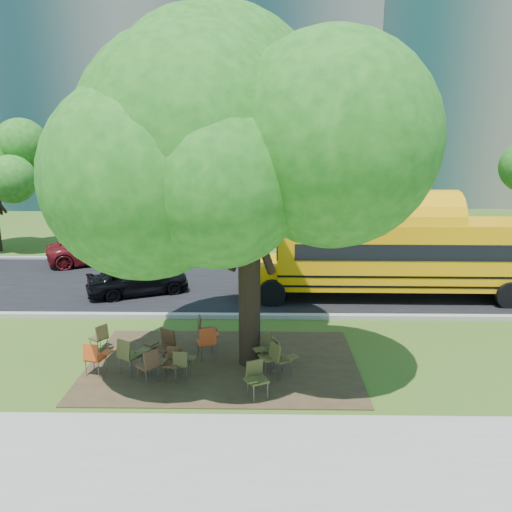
{
  "coord_description": "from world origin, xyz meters",
  "views": [
    {
      "loc": [
        2.07,
        -12.6,
        5.76
      ],
      "look_at": [
        1.82,
        3.2,
        2.07
      ],
      "focal_mm": 35.0,
      "sensor_mm": 36.0,
      "label": 1
    }
  ],
  "objects_px": {
    "chair_7": "(280,356)",
    "bg_car_red": "(100,249)",
    "chair_8": "(100,335)",
    "black_car": "(138,278)",
    "chair_2": "(150,363)",
    "chair_9": "(164,344)",
    "main_tree": "(249,143)",
    "school_bus": "(418,254)",
    "chair_3": "(172,360)",
    "chair_1": "(129,353)",
    "chair_10": "(204,328)",
    "chair_5": "(256,376)",
    "chair_4": "(182,362)",
    "chair_0": "(95,356)",
    "chair_6": "(271,353)",
    "chair_12": "(268,346)",
    "chair_11": "(208,340)"
  },
  "relations": [
    {
      "from": "chair_1",
      "to": "chair_4",
      "type": "distance_m",
      "value": 1.38
    },
    {
      "from": "chair_4",
      "to": "chair_8",
      "type": "bearing_deg",
      "value": 153.51
    },
    {
      "from": "main_tree",
      "to": "chair_8",
      "type": "relative_size",
      "value": 11.23
    },
    {
      "from": "main_tree",
      "to": "school_bus",
      "type": "bearing_deg",
      "value": 43.77
    },
    {
      "from": "chair_0",
      "to": "chair_4",
      "type": "xyz_separation_m",
      "value": [
        2.2,
        -0.16,
        -0.07
      ]
    },
    {
      "from": "chair_1",
      "to": "chair_6",
      "type": "xyz_separation_m",
      "value": [
        3.52,
        0.13,
        -0.02
      ]
    },
    {
      "from": "chair_7",
      "to": "bg_car_red",
      "type": "xyz_separation_m",
      "value": [
        -8.25,
        11.71,
        0.1
      ]
    },
    {
      "from": "chair_8",
      "to": "bg_car_red",
      "type": "distance_m",
      "value": 10.82
    },
    {
      "from": "chair_0",
      "to": "chair_2",
      "type": "xyz_separation_m",
      "value": [
        1.45,
        -0.38,
        0.0
      ]
    },
    {
      "from": "school_bus",
      "to": "chair_7",
      "type": "relative_size",
      "value": 12.94
    },
    {
      "from": "chair_5",
      "to": "chair_8",
      "type": "relative_size",
      "value": 1.06
    },
    {
      "from": "bg_car_red",
      "to": "chair_3",
      "type": "bearing_deg",
      "value": -179.11
    },
    {
      "from": "chair_1",
      "to": "chair_7",
      "type": "relative_size",
      "value": 1.06
    },
    {
      "from": "chair_3",
      "to": "chair_5",
      "type": "relative_size",
      "value": 0.92
    },
    {
      "from": "chair_2",
      "to": "chair_8",
      "type": "xyz_separation_m",
      "value": [
        -1.77,
        1.79,
        -0.04
      ]
    },
    {
      "from": "chair_8",
      "to": "chair_9",
      "type": "height_order",
      "value": "chair_9"
    },
    {
      "from": "chair_8",
      "to": "chair_10",
      "type": "relative_size",
      "value": 0.93
    },
    {
      "from": "chair_2",
      "to": "chair_10",
      "type": "relative_size",
      "value": 1.0
    },
    {
      "from": "chair_9",
      "to": "bg_car_red",
      "type": "height_order",
      "value": "bg_car_red"
    },
    {
      "from": "main_tree",
      "to": "black_car",
      "type": "relative_size",
      "value": 2.47
    },
    {
      "from": "school_bus",
      "to": "chair_1",
      "type": "height_order",
      "value": "school_bus"
    },
    {
      "from": "chair_12",
      "to": "chair_4",
      "type": "bearing_deg",
      "value": -24.92
    },
    {
      "from": "chair_3",
      "to": "bg_car_red",
      "type": "relative_size",
      "value": 0.17
    },
    {
      "from": "chair_0",
      "to": "chair_12",
      "type": "bearing_deg",
      "value": 22.34
    },
    {
      "from": "chair_8",
      "to": "chair_12",
      "type": "distance_m",
      "value": 4.69
    },
    {
      "from": "chair_2",
      "to": "chair_9",
      "type": "distance_m",
      "value": 1.02
    },
    {
      "from": "school_bus",
      "to": "chair_3",
      "type": "bearing_deg",
      "value": -139.29
    },
    {
      "from": "chair_0",
      "to": "chair_6",
      "type": "xyz_separation_m",
      "value": [
        4.37,
        0.17,
        0.03
      ]
    },
    {
      "from": "chair_10",
      "to": "chair_8",
      "type": "bearing_deg",
      "value": -94.16
    },
    {
      "from": "chair_6",
      "to": "chair_11",
      "type": "xyz_separation_m",
      "value": [
        -1.67,
        0.81,
        0.0
      ]
    },
    {
      "from": "chair_7",
      "to": "chair_8",
      "type": "relative_size",
      "value": 1.11
    },
    {
      "from": "chair_2",
      "to": "chair_5",
      "type": "bearing_deg",
      "value": -60.79
    },
    {
      "from": "school_bus",
      "to": "chair_11",
      "type": "bearing_deg",
      "value": -141.5
    },
    {
      "from": "chair_0",
      "to": "chair_7",
      "type": "xyz_separation_m",
      "value": [
        4.58,
        -0.01,
        0.02
      ]
    },
    {
      "from": "chair_2",
      "to": "chair_11",
      "type": "distance_m",
      "value": 1.84
    },
    {
      "from": "chair_8",
      "to": "black_car",
      "type": "distance_m",
      "value": 5.32
    },
    {
      "from": "chair_4",
      "to": "chair_9",
      "type": "xyz_separation_m",
      "value": [
        -0.6,
        0.79,
        0.12
      ]
    },
    {
      "from": "chair_5",
      "to": "black_car",
      "type": "relative_size",
      "value": 0.23
    },
    {
      "from": "school_bus",
      "to": "bg_car_red",
      "type": "height_order",
      "value": "school_bus"
    },
    {
      "from": "chair_7",
      "to": "chair_1",
      "type": "bearing_deg",
      "value": -122.95
    },
    {
      "from": "chair_9",
      "to": "black_car",
      "type": "distance_m",
      "value": 6.47
    },
    {
      "from": "chair_2",
      "to": "chair_12",
      "type": "distance_m",
      "value": 3.04
    },
    {
      "from": "chair_6",
      "to": "chair_11",
      "type": "height_order",
      "value": "chair_11"
    },
    {
      "from": "chair_9",
      "to": "chair_11",
      "type": "height_order",
      "value": "chair_9"
    },
    {
      "from": "chair_8",
      "to": "chair_10",
      "type": "bearing_deg",
      "value": -46.05
    },
    {
      "from": "chair_4",
      "to": "chair_6",
      "type": "xyz_separation_m",
      "value": [
        2.17,
        0.33,
        0.1
      ]
    },
    {
      "from": "chair_1",
      "to": "chair_10",
      "type": "height_order",
      "value": "chair_1"
    },
    {
      "from": "chair_4",
      "to": "main_tree",
      "type": "bearing_deg",
      "value": 35.61
    },
    {
      "from": "chair_10",
      "to": "bg_car_red",
      "type": "xyz_separation_m",
      "value": [
        -6.15,
        9.82,
        0.11
      ]
    },
    {
      "from": "chair_8",
      "to": "black_car",
      "type": "height_order",
      "value": "black_car"
    }
  ]
}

